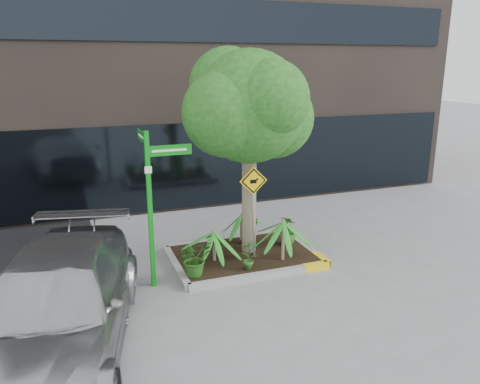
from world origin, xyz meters
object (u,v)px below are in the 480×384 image
object	(u,v)px
cattle_sign	(253,196)
street_sign_post	(152,192)
tree	(249,107)
parked_car	(56,306)

from	to	relation	value
cattle_sign	street_sign_post	bearing A→B (deg)	-168.03
tree	cattle_sign	world-z (taller)	tree
tree	cattle_sign	distance (m)	1.97
parked_car	street_sign_post	distance (m)	2.86
parked_car	cattle_sign	size ratio (longest dim) A/B	2.61
tree	parked_car	size ratio (longest dim) A/B	0.88
tree	street_sign_post	bearing A→B (deg)	-163.18
tree	street_sign_post	world-z (taller)	tree
tree	cattle_sign	xyz separation A→B (m)	(-0.02, -0.33, -1.94)
street_sign_post	cattle_sign	size ratio (longest dim) A/B	1.53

